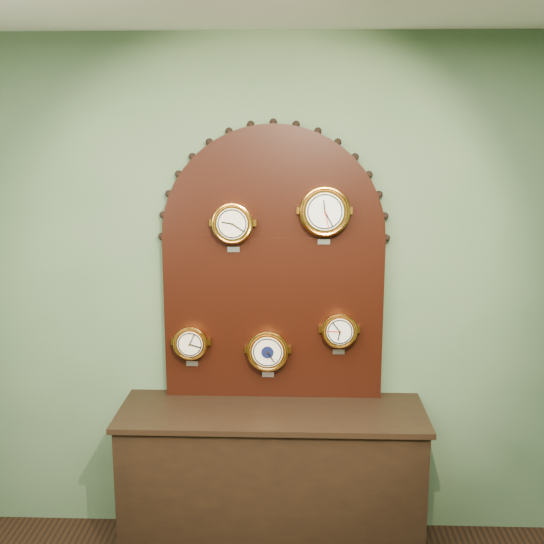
{
  "coord_description": "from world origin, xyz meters",
  "views": [
    {
      "loc": [
        0.12,
        -1.2,
        2.3
      ],
      "look_at": [
        0.0,
        2.25,
        1.58
      ],
      "focal_mm": 45.35,
      "sensor_mm": 36.0,
      "label": 1
    }
  ],
  "objects_px": {
    "shop_counter": "(272,484)",
    "display_board": "(273,256)",
    "roman_clock": "(233,223)",
    "arabic_clock": "(325,211)",
    "tide_clock": "(339,330)",
    "hygrometer": "(191,343)",
    "barometer": "(268,351)"
  },
  "relations": [
    {
      "from": "barometer",
      "to": "tide_clock",
      "type": "relative_size",
      "value": 1.14
    },
    {
      "from": "roman_clock",
      "to": "arabic_clock",
      "type": "relative_size",
      "value": 0.86
    },
    {
      "from": "display_board",
      "to": "tide_clock",
      "type": "relative_size",
      "value": 6.24
    },
    {
      "from": "hygrometer",
      "to": "barometer",
      "type": "bearing_deg",
      "value": -0.16
    },
    {
      "from": "arabic_clock",
      "to": "hygrometer",
      "type": "distance_m",
      "value": 1.03
    },
    {
      "from": "display_board",
      "to": "hygrometer",
      "type": "bearing_deg",
      "value": -171.74
    },
    {
      "from": "shop_counter",
      "to": "arabic_clock",
      "type": "bearing_deg",
      "value": 29.35
    },
    {
      "from": "display_board",
      "to": "tide_clock",
      "type": "height_order",
      "value": "display_board"
    },
    {
      "from": "display_board",
      "to": "tide_clock",
      "type": "distance_m",
      "value": 0.54
    },
    {
      "from": "roman_clock",
      "to": "arabic_clock",
      "type": "xyz_separation_m",
      "value": [
        0.48,
        -0.0,
        0.07
      ]
    },
    {
      "from": "display_board",
      "to": "arabic_clock",
      "type": "xyz_separation_m",
      "value": [
        0.27,
        -0.07,
        0.25
      ]
    },
    {
      "from": "shop_counter",
      "to": "display_board",
      "type": "xyz_separation_m",
      "value": [
        0.0,
        0.22,
        1.23
      ]
    },
    {
      "from": "arabic_clock",
      "to": "barometer",
      "type": "height_order",
      "value": "arabic_clock"
    },
    {
      "from": "roman_clock",
      "to": "hygrometer",
      "type": "xyz_separation_m",
      "value": [
        -0.24,
        0.0,
        -0.66
      ]
    },
    {
      "from": "roman_clock",
      "to": "tide_clock",
      "type": "height_order",
      "value": "roman_clock"
    },
    {
      "from": "roman_clock",
      "to": "tide_clock",
      "type": "bearing_deg",
      "value": 0.07
    },
    {
      "from": "shop_counter",
      "to": "tide_clock",
      "type": "relative_size",
      "value": 6.52
    },
    {
      "from": "roman_clock",
      "to": "hygrometer",
      "type": "bearing_deg",
      "value": 179.8
    },
    {
      "from": "arabic_clock",
      "to": "shop_counter",
      "type": "bearing_deg",
      "value": -150.65
    },
    {
      "from": "arabic_clock",
      "to": "tide_clock",
      "type": "height_order",
      "value": "arabic_clock"
    },
    {
      "from": "shop_counter",
      "to": "barometer",
      "type": "xyz_separation_m",
      "value": [
        -0.03,
        0.15,
        0.71
      ]
    },
    {
      "from": "hygrometer",
      "to": "tide_clock",
      "type": "relative_size",
      "value": 0.98
    },
    {
      "from": "display_board",
      "to": "barometer",
      "type": "height_order",
      "value": "display_board"
    },
    {
      "from": "display_board",
      "to": "tide_clock",
      "type": "xyz_separation_m",
      "value": [
        0.36,
        -0.07,
        -0.39
      ]
    },
    {
      "from": "display_board",
      "to": "barometer",
      "type": "relative_size",
      "value": 5.48
    },
    {
      "from": "roman_clock",
      "to": "barometer",
      "type": "height_order",
      "value": "roman_clock"
    },
    {
      "from": "roman_clock",
      "to": "hygrometer",
      "type": "relative_size",
      "value": 1.13
    },
    {
      "from": "arabic_clock",
      "to": "roman_clock",
      "type": "bearing_deg",
      "value": 179.87
    },
    {
      "from": "shop_counter",
      "to": "display_board",
      "type": "relative_size",
      "value": 1.05
    },
    {
      "from": "display_board",
      "to": "roman_clock",
      "type": "distance_m",
      "value": 0.29
    },
    {
      "from": "hygrometer",
      "to": "arabic_clock",
      "type": "bearing_deg",
      "value": -0.15
    },
    {
      "from": "arabic_clock",
      "to": "tide_clock",
      "type": "bearing_deg",
      "value": 1.15
    }
  ]
}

